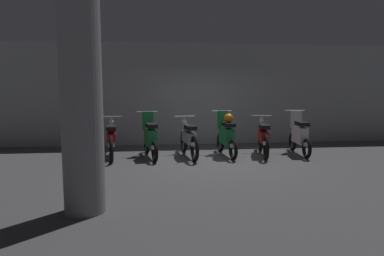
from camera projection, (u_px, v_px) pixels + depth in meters
name	position (u px, v px, depth m)	size (l,w,h in m)	color
ground_plane	(211.00, 161.00, 8.67)	(80.00, 80.00, 0.00)	#4C4C4F
back_wall	(198.00, 94.00, 11.13)	(16.00, 0.30, 3.16)	#9EA0A3
motorbike_slot_0	(112.00, 139.00, 9.06)	(0.56, 1.95, 1.03)	black
motorbike_slot_1	(150.00, 137.00, 9.03)	(0.57, 1.67, 1.18)	black
motorbike_slot_2	(189.00, 138.00, 9.17)	(0.56, 1.95, 1.03)	black
motorbike_slot_3	(226.00, 135.00, 9.26)	(0.56, 1.68, 1.18)	black
motorbike_slot_4	(263.00, 137.00, 9.37)	(0.62, 1.93, 1.03)	black
motorbike_slot_5	(299.00, 135.00, 9.46)	(0.56, 1.68, 1.18)	black
support_pillar	(82.00, 105.00, 4.99)	(0.59, 0.59, 3.16)	gray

